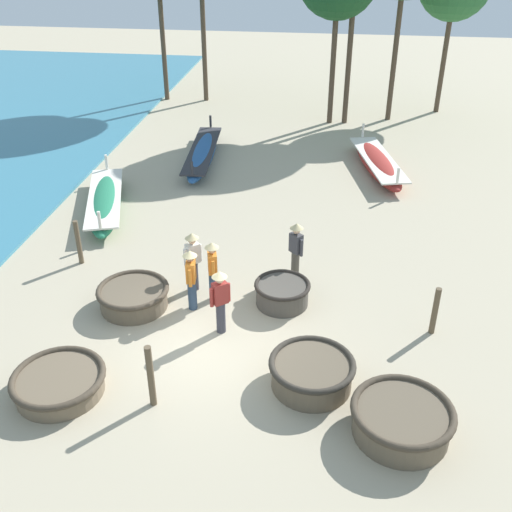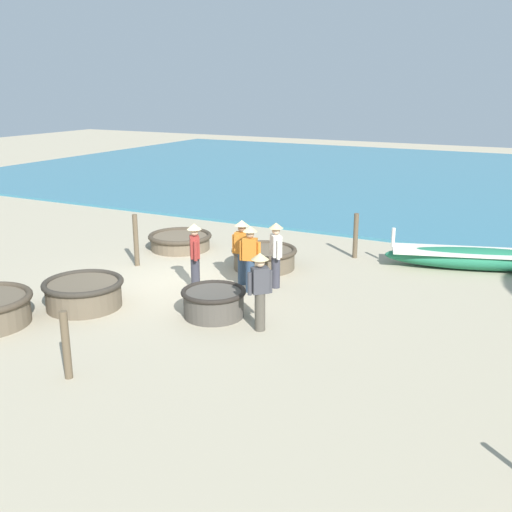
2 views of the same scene
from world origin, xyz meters
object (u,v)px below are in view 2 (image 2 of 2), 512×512
Objects in this scene: fisherman_standing_right at (276,251)px; mooring_post_shoreline at (66,345)px; long_boat_red_hull at (480,258)px; fisherman_by_coracle at (260,286)px; fisherman_crouching at (195,252)px; coracle_front_left at (180,241)px; mooring_post_inland at (356,236)px; coracle_far_left at (214,302)px; coracle_nearest at (84,292)px; fisherman_hauling at (242,248)px; coracle_front_right at (264,257)px; mooring_post_mid_beach at (136,240)px; fisherman_standing_left at (250,254)px.

fisherman_standing_right reaches higher than mooring_post_shoreline.
fisherman_standing_right reaches higher than long_boat_red_hull.
fisherman_crouching is (-1.56, -2.60, 0.00)m from fisherman_by_coracle.
coracle_front_left is 1.47× the size of mooring_post_inland.
fisherman_by_coracle is at bearing 79.64° from coracle_far_left.
fisherman_hauling is (-3.10, 2.42, 0.61)m from coracle_nearest.
mooring_post_inland reaches higher than coracle_front_right.
mooring_post_shoreline is (7.33, -0.10, 0.31)m from coracle_front_right.
coracle_front_left is 1.33× the size of mooring_post_mid_beach.
fisherman_crouching is at bearing -16.73° from coracle_front_right.
coracle_front_left is at bearing -131.48° from fisherman_by_coracle.
coracle_far_left is at bearing 107.08° from coracle_nearest.
coracle_front_left is 5.25m from coracle_nearest.
mooring_post_mid_beach reaches higher than coracle_front_left.
mooring_post_mid_beach is at bearing -97.23° from fisherman_standing_left.
coracle_far_left is 4.53m from mooring_post_mid_beach.
fisherman_by_coracle is at bearing -0.07° from mooring_post_inland.
coracle_front_right is at bearing -63.38° from long_boat_red_hull.
fisherman_hauling is at bearing -167.15° from coracle_far_left.
long_boat_red_hull is 7.44m from fisherman_by_coracle.
coracle_front_left is at bearing -138.10° from coracle_far_left.
fisherman_standing_right is at bearing -47.11° from long_boat_red_hull.
fisherman_standing_left is 1.37m from fisherman_crouching.
fisherman_standing_right is at bearing 36.68° from coracle_front_right.
fisherman_standing_left is 5.46m from mooring_post_shoreline.
fisherman_crouching reaches higher than coracle_nearest.
fisherman_by_coracle and fisherman_crouching have the same top height.
coracle_front_left is at bearing 177.88° from mooring_post_mid_beach.
fisherman_standing_left is at bearing 56.53° from coracle_front_left.
mooring_post_mid_beach is (4.10, -8.58, 0.42)m from long_boat_red_hull.
mooring_post_inland is at bearing 167.77° from coracle_far_left.
coracle_front_left is at bearing -170.02° from coracle_nearest.
coracle_front_left is 1.07× the size of coracle_nearest.
mooring_post_mid_beach is at bearing -151.64° from mooring_post_shoreline.
fisherman_hauling is 5.86m from mooring_post_shoreline.
fisherman_by_coracle is 6.09m from mooring_post_inland.
fisherman_hauling is 0.88m from fisherman_standing_right.
fisherman_hauling and fisherman_standing_right have the same top height.
coracle_front_right is 5.93m from long_boat_red_hull.
mooring_post_mid_beach is (0.10, -4.28, -0.22)m from fisherman_standing_right.
coracle_nearest is at bearing -35.43° from fisherman_crouching.
mooring_post_mid_beach is (-0.93, -2.57, -0.22)m from fisherman_crouching.
fisherman_standing_left reaches higher than mooring_post_mid_beach.
coracle_front_right is 2.55m from fisherman_crouching.
fisherman_crouching is (5.02, -6.01, 0.65)m from long_boat_red_hull.
mooring_post_shoreline is at bearing 28.36° from mooring_post_mid_beach.
long_boat_red_hull is (-2.66, 5.30, -0.00)m from coracle_front_right.
mooring_post_shoreline is at bearing -10.35° from fisherman_standing_right.
fisherman_hauling is (4.15, -5.17, 0.65)m from long_boat_red_hull.
mooring_post_inland reaches higher than mooring_post_shoreline.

